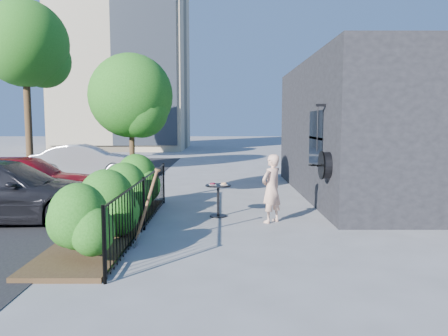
{
  "coord_description": "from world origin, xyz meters",
  "views": [
    {
      "loc": [
        0.12,
        -8.78,
        2.21
      ],
      "look_at": [
        0.14,
        0.8,
        1.2
      ],
      "focal_mm": 35.0,
      "sensor_mm": 36.0,
      "label": 1
    }
  ],
  "objects_px": {
    "patio_tree": "(133,101)",
    "car_darkgrey": "(3,191)",
    "car_red": "(23,180)",
    "street_tree_far": "(26,49)",
    "woman": "(271,189)",
    "cafe_table": "(218,195)",
    "car_silver": "(86,161)",
    "shovel": "(145,212)"
  },
  "relations": [
    {
      "from": "patio_tree",
      "to": "car_darkgrey",
      "type": "bearing_deg",
      "value": -142.37
    },
    {
      "from": "car_red",
      "to": "car_darkgrey",
      "type": "xyz_separation_m",
      "value": [
        0.35,
        -1.76,
        -0.02
      ]
    },
    {
      "from": "car_red",
      "to": "street_tree_far",
      "type": "bearing_deg",
      "value": 17.15
    },
    {
      "from": "woman",
      "to": "car_darkgrey",
      "type": "xyz_separation_m",
      "value": [
        -5.95,
        0.11,
        -0.07
      ]
    },
    {
      "from": "cafe_table",
      "to": "woman",
      "type": "bearing_deg",
      "value": -26.69
    },
    {
      "from": "street_tree_far",
      "to": "car_silver",
      "type": "distance_m",
      "value": 8.82
    },
    {
      "from": "woman",
      "to": "car_silver",
      "type": "relative_size",
      "value": 0.38
    },
    {
      "from": "car_red",
      "to": "car_darkgrey",
      "type": "relative_size",
      "value": 0.88
    },
    {
      "from": "cafe_table",
      "to": "car_darkgrey",
      "type": "height_order",
      "value": "car_darkgrey"
    },
    {
      "from": "street_tree_far",
      "to": "shovel",
      "type": "xyz_separation_m",
      "value": [
        8.68,
        -15.17,
        -5.29
      ]
    },
    {
      "from": "cafe_table",
      "to": "shovel",
      "type": "distance_m",
      "value": 2.81
    },
    {
      "from": "street_tree_far",
      "to": "cafe_table",
      "type": "bearing_deg",
      "value": -51.87
    },
    {
      "from": "cafe_table",
      "to": "woman",
      "type": "height_order",
      "value": "woman"
    },
    {
      "from": "street_tree_far",
      "to": "shovel",
      "type": "distance_m",
      "value": 18.26
    },
    {
      "from": "car_red",
      "to": "cafe_table",
      "type": "bearing_deg",
      "value": -109.7
    },
    {
      "from": "patio_tree",
      "to": "street_tree_far",
      "type": "height_order",
      "value": "street_tree_far"
    },
    {
      "from": "shovel",
      "to": "car_darkgrey",
      "type": "bearing_deg",
      "value": 150.05
    },
    {
      "from": "woman",
      "to": "car_darkgrey",
      "type": "bearing_deg",
      "value": -44.52
    },
    {
      "from": "car_silver",
      "to": "car_darkgrey",
      "type": "relative_size",
      "value": 0.86
    },
    {
      "from": "shovel",
      "to": "car_red",
      "type": "bearing_deg",
      "value": 135.64
    },
    {
      "from": "car_silver",
      "to": "car_red",
      "type": "bearing_deg",
      "value": 174.66
    },
    {
      "from": "patio_tree",
      "to": "car_darkgrey",
      "type": "height_order",
      "value": "patio_tree"
    },
    {
      "from": "patio_tree",
      "to": "car_darkgrey",
      "type": "xyz_separation_m",
      "value": [
        -2.53,
        -1.95,
        -2.08
      ]
    },
    {
      "from": "car_silver",
      "to": "woman",
      "type": "bearing_deg",
      "value": -147.75
    },
    {
      "from": "cafe_table",
      "to": "shovel",
      "type": "height_order",
      "value": "shovel"
    },
    {
      "from": "shovel",
      "to": "car_darkgrey",
      "type": "height_order",
      "value": "shovel"
    },
    {
      "from": "cafe_table",
      "to": "car_silver",
      "type": "bearing_deg",
      "value": 126.39
    },
    {
      "from": "patio_tree",
      "to": "cafe_table",
      "type": "bearing_deg",
      "value": -33.19
    },
    {
      "from": "woman",
      "to": "patio_tree",
      "type": "bearing_deg",
      "value": -74.52
    },
    {
      "from": "car_red",
      "to": "patio_tree",
      "type": "bearing_deg",
      "value": -91.91
    },
    {
      "from": "woman",
      "to": "car_red",
      "type": "relative_size",
      "value": 0.37
    },
    {
      "from": "car_silver",
      "to": "car_darkgrey",
      "type": "xyz_separation_m",
      "value": [
        0.58,
        -7.75,
        0.02
      ]
    },
    {
      "from": "woman",
      "to": "shovel",
      "type": "relative_size",
      "value": 1.05
    },
    {
      "from": "patio_tree",
      "to": "woman",
      "type": "height_order",
      "value": "patio_tree"
    },
    {
      "from": "woman",
      "to": "street_tree_far",
      "type": "bearing_deg",
      "value": -93.49
    },
    {
      "from": "patio_tree",
      "to": "woman",
      "type": "xyz_separation_m",
      "value": [
        3.42,
        -2.06,
        -2.01
      ]
    },
    {
      "from": "street_tree_far",
      "to": "cafe_table",
      "type": "height_order",
      "value": "street_tree_far"
    },
    {
      "from": "patio_tree",
      "to": "car_darkgrey",
      "type": "distance_m",
      "value": 3.81
    },
    {
      "from": "street_tree_far",
      "to": "car_darkgrey",
      "type": "bearing_deg",
      "value": -68.54
    },
    {
      "from": "street_tree_far",
      "to": "woman",
      "type": "height_order",
      "value": "street_tree_far"
    },
    {
      "from": "patio_tree",
      "to": "car_red",
      "type": "relative_size",
      "value": 0.95
    },
    {
      "from": "cafe_table",
      "to": "woman",
      "type": "xyz_separation_m",
      "value": [
        1.18,
        -0.59,
        0.24
      ]
    }
  ]
}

